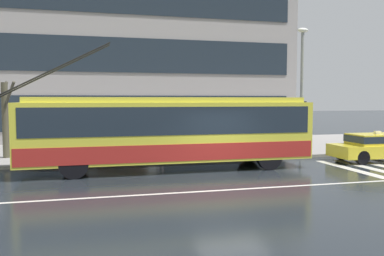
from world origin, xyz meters
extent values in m
plane|color=#20262B|center=(0.00, 0.00, 0.00)|extent=(160.00, 160.00, 0.00)
cube|color=gray|center=(0.00, 9.54, 0.07)|extent=(80.00, 10.00, 0.14)
cube|color=beige|center=(5.49, 1.27, 0.00)|extent=(0.44, 4.40, 0.01)
cube|color=beige|center=(6.39, 1.27, 0.00)|extent=(0.44, 4.40, 0.01)
cube|color=silver|center=(0.00, -1.20, 0.00)|extent=(72.00, 0.14, 0.01)
cube|color=yellow|center=(-1.71, 2.94, 1.57)|extent=(11.50, 2.47, 2.30)
cube|color=yellow|center=(-1.71, 2.94, 2.82)|extent=(10.81, 2.22, 0.20)
cube|color=#1E2833|center=(-1.71, 2.94, 2.03)|extent=(11.04, 2.49, 1.06)
cube|color=#B22822|center=(-1.71, 2.94, 0.83)|extent=(11.38, 2.49, 0.65)
cube|color=#1E2833|center=(3.99, 2.94, 2.03)|extent=(0.12, 2.16, 1.15)
cube|color=black|center=(3.84, 2.94, 2.62)|extent=(0.16, 1.86, 0.28)
cylinder|color=black|center=(-6.03, 3.28, 3.94)|extent=(4.06, 0.06, 2.10)
cylinder|color=black|center=(-6.02, 2.58, 3.94)|extent=(4.06, 0.06, 2.10)
cylinder|color=black|center=(2.20, 4.02, 0.52)|extent=(1.04, 0.30, 1.04)
cylinder|color=black|center=(2.20, 1.87, 0.52)|extent=(1.04, 0.30, 1.04)
cylinder|color=black|center=(-5.39, 4.01, 0.52)|extent=(1.04, 0.30, 1.04)
cylinder|color=black|center=(-5.39, 1.86, 0.52)|extent=(1.04, 0.30, 1.04)
cube|color=yellow|center=(8.18, 2.73, 0.51)|extent=(4.58, 1.85, 0.55)
cube|color=yellow|center=(8.00, 2.74, 1.02)|extent=(2.48, 1.56, 0.48)
cube|color=#1E2833|center=(8.00, 2.74, 1.05)|extent=(2.53, 1.58, 0.31)
cube|color=silver|center=(8.00, 2.74, 1.33)|extent=(0.28, 0.17, 0.12)
cylinder|color=black|center=(6.69, 3.54, 0.31)|extent=(0.62, 0.21, 0.62)
cylinder|color=black|center=(6.66, 1.99, 0.31)|extent=(0.62, 0.21, 0.62)
cylinder|color=gray|center=(-1.56, 5.34, 1.30)|extent=(0.08, 0.08, 2.32)
cylinder|color=gray|center=(-5.00, 5.34, 1.30)|extent=(0.08, 0.08, 2.32)
cylinder|color=gray|center=(-1.56, 6.61, 1.30)|extent=(0.08, 0.08, 2.32)
cylinder|color=gray|center=(-5.00, 6.61, 1.30)|extent=(0.08, 0.08, 2.32)
cube|color=#99ADB2|center=(-3.28, 6.61, 1.34)|extent=(3.27, 0.04, 1.85)
cube|color=#B2B2B7|center=(-3.28, 5.97, 2.50)|extent=(3.74, 1.57, 0.08)
cube|color=brown|center=(-3.28, 6.29, 0.59)|extent=(2.41, 0.36, 0.08)
cylinder|color=brown|center=(-2.27, 7.11, 0.54)|extent=(0.14, 0.14, 0.79)
cylinder|color=brown|center=(-2.22, 6.96, 0.54)|extent=(0.14, 0.14, 0.79)
cylinder|color=#432F2B|center=(-2.25, 7.03, 1.22)|extent=(0.45, 0.45, 0.59)
sphere|color=#E59085|center=(-2.25, 7.03, 1.62)|extent=(0.21, 0.21, 0.21)
cone|color=green|center=(-2.21, 6.92, 1.91)|extent=(1.40, 1.40, 0.32)
cylinder|color=#333333|center=(-2.21, 6.92, 1.38)|extent=(0.02, 0.02, 0.74)
cylinder|color=#4C4746|center=(-3.84, 7.40, 0.56)|extent=(0.14, 0.14, 0.85)
cylinder|color=#4C4746|center=(-3.80, 7.55, 0.56)|extent=(0.14, 0.14, 0.85)
cylinder|color=gray|center=(-3.82, 7.47, 1.29)|extent=(0.44, 0.44, 0.60)
sphere|color=#E08F75|center=(-3.82, 7.47, 1.69)|extent=(0.21, 0.21, 0.21)
cone|color=#2A4D9D|center=(-3.79, 7.59, 1.98)|extent=(1.51, 1.51, 0.30)
cylinder|color=#333333|center=(-3.79, 7.59, 1.45)|extent=(0.02, 0.02, 0.75)
cylinder|color=gray|center=(5.73, 5.63, 3.18)|extent=(0.16, 0.16, 6.08)
ellipsoid|color=silver|center=(5.73, 5.63, 6.34)|extent=(0.60, 0.32, 0.24)
cylinder|color=#4D4937|center=(-8.58, 7.10, 1.88)|extent=(0.29, 0.29, 3.48)
cylinder|color=#49483D|center=(-8.72, 7.47, 2.82)|extent=(0.43, 0.86, 0.58)
cylinder|color=#4B493D|center=(-8.32, 6.79, 3.06)|extent=(0.69, 0.78, 1.22)
cylinder|color=#464339|center=(-8.61, 7.58, 3.21)|extent=(0.21, 1.06, 1.04)
cylinder|color=#4D4533|center=(-8.69, 7.44, 2.93)|extent=(0.38, 0.81, 0.78)
cube|color=#9A9594|center=(-3.90, 19.40, 9.11)|extent=(26.71, 12.94, 18.22)
cube|color=#1E2833|center=(-3.90, 12.90, 2.00)|extent=(25.10, 0.06, 2.19)
cube|color=#1E2833|center=(-3.90, 12.90, 5.65)|extent=(25.10, 0.06, 2.19)
camera|label=1|loc=(-4.80, -12.95, 2.81)|focal=37.60mm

